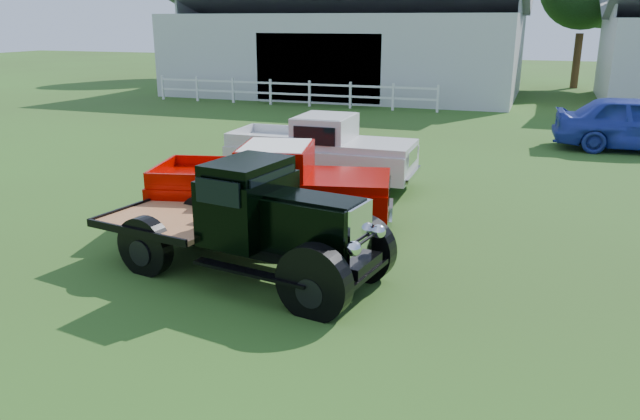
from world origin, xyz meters
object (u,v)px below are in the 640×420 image
(red_pickup, at_px, (272,187))
(misc_car_blue, at_px, (640,123))
(white_pickup, at_px, (321,152))
(vintage_flatbed, at_px, (244,218))

(red_pickup, relative_size, misc_car_blue, 0.93)
(red_pickup, height_order, white_pickup, white_pickup)
(vintage_flatbed, height_order, white_pickup, vintage_flatbed)
(red_pickup, bearing_deg, vintage_flatbed, -89.56)
(misc_car_blue, bearing_deg, red_pickup, 141.73)
(vintage_flatbed, bearing_deg, misc_car_blue, 70.92)
(vintage_flatbed, bearing_deg, white_pickup, 106.81)
(vintage_flatbed, distance_m, red_pickup, 2.26)
(white_pickup, distance_m, misc_car_blue, 10.74)
(red_pickup, bearing_deg, misc_car_blue, 42.48)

